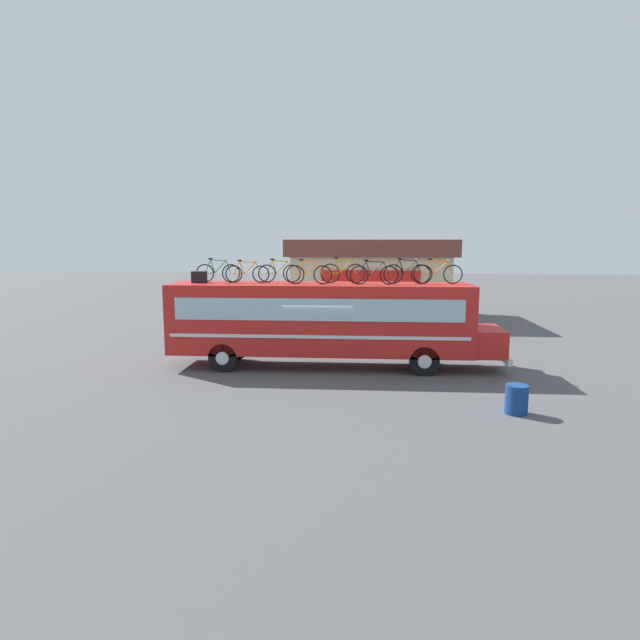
{
  "coord_description": "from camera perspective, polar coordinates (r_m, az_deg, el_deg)",
  "views": [
    {
      "loc": [
        1.52,
        -19.84,
        4.75
      ],
      "look_at": [
        0.01,
        0.0,
        1.81
      ],
      "focal_mm": 30.02,
      "sensor_mm": 36.0,
      "label": 1
    }
  ],
  "objects": [
    {
      "name": "rooftop_bicycle_5",
      "position": [
        20.19,
        2.45,
        5.09
      ],
      "size": [
        1.69,
        0.44,
        0.97
      ],
      "color": "black",
      "rests_on": "bus"
    },
    {
      "name": "trash_bin",
      "position": [
        15.93,
        20.22,
        -7.94
      ],
      "size": [
        0.62,
        0.62,
        0.82
      ],
      "primitive_type": "cylinder",
      "color": "navy",
      "rests_on": "ground"
    },
    {
      "name": "bus",
      "position": [
        20.09,
        0.59,
        0.07
      ],
      "size": [
        12.47,
        2.39,
        3.18
      ],
      "color": "red",
      "rests_on": "ground"
    },
    {
      "name": "rooftop_bicycle_4",
      "position": [
        19.7,
        -1.21,
        4.96
      ],
      "size": [
        1.71,
        0.44,
        0.92
      ],
      "color": "black",
      "rests_on": "bus"
    },
    {
      "name": "rooftop_bicycle_3",
      "position": [
        20.5,
        -4.37,
        5.06
      ],
      "size": [
        1.65,
        0.44,
        0.91
      ],
      "color": "black",
      "rests_on": "bus"
    },
    {
      "name": "rooftop_bicycle_7",
      "position": [
        20.05,
        9.24,
        4.95
      ],
      "size": [
        1.74,
        0.44,
        0.96
      ],
      "color": "black",
      "rests_on": "bus"
    },
    {
      "name": "ground_plane",
      "position": [
        20.46,
        -0.02,
        -5.02
      ],
      "size": [
        120.0,
        120.0,
        0.0
      ],
      "primitive_type": "plane",
      "color": "#4C4C4F"
    },
    {
      "name": "rooftop_bicycle_2",
      "position": [
        20.54,
        -7.78,
        4.98
      ],
      "size": [
        1.7,
        0.44,
        0.88
      ],
      "color": "black",
      "rests_on": "bus"
    },
    {
      "name": "rooftop_bicycle_6",
      "position": [
        19.62,
        5.77,
        4.9
      ],
      "size": [
        1.78,
        0.44,
        0.92
      ],
      "color": "black",
      "rests_on": "bus"
    },
    {
      "name": "luggage_bag_1",
      "position": [
        20.89,
        -12.75,
        4.49
      ],
      "size": [
        0.54,
        0.33,
        0.43
      ],
      "primitive_type": "cube",
      "color": "black",
      "rests_on": "bus"
    },
    {
      "name": "rooftop_bicycle_8",
      "position": [
        20.31,
        12.44,
        4.89
      ],
      "size": [
        1.81,
        0.44,
        0.94
      ],
      "color": "black",
      "rests_on": "bus"
    },
    {
      "name": "rooftop_bicycle_1",
      "position": [
        20.83,
        -10.84,
        5.01
      ],
      "size": [
        1.72,
        0.44,
        0.93
      ],
      "color": "black",
      "rests_on": "bus"
    },
    {
      "name": "roadside_building",
      "position": [
        33.88,
        5.33,
        4.53
      ],
      "size": [
        9.92,
        7.47,
        4.84
      ],
      "color": "beige",
      "rests_on": "ground"
    }
  ]
}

